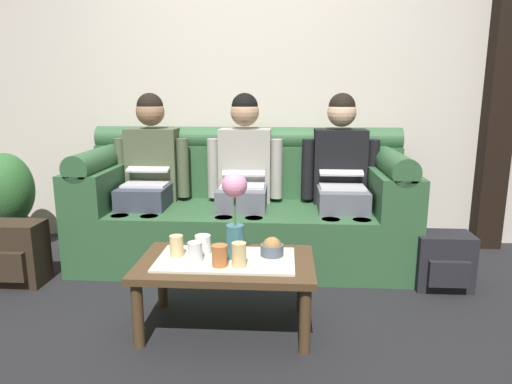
# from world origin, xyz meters

# --- Properties ---
(ground_plane) EXTENTS (14.00, 14.00, 0.00)m
(ground_plane) POSITION_xyz_m (0.00, 0.00, 0.00)
(ground_plane) COLOR black
(back_wall_patterned) EXTENTS (6.00, 0.12, 2.90)m
(back_wall_patterned) POSITION_xyz_m (0.00, 1.70, 1.45)
(back_wall_patterned) COLOR beige
(back_wall_patterned) RESTS_ON ground_plane
(timber_pillar) EXTENTS (0.20, 0.20, 2.90)m
(timber_pillar) POSITION_xyz_m (1.93, 1.58, 1.45)
(timber_pillar) COLOR black
(timber_pillar) RESTS_ON ground_plane
(couch) EXTENTS (2.35, 0.88, 0.96)m
(couch) POSITION_xyz_m (0.00, 1.17, 0.37)
(couch) COLOR #2D5633
(couch) RESTS_ON ground_plane
(person_left) EXTENTS (0.56, 0.67, 1.22)m
(person_left) POSITION_xyz_m (-0.70, 1.17, 0.66)
(person_left) COLOR #383D4C
(person_left) RESTS_ON ground_plane
(person_middle) EXTENTS (0.56, 0.67, 1.22)m
(person_middle) POSITION_xyz_m (0.00, 1.17, 0.66)
(person_middle) COLOR #595B66
(person_middle) RESTS_ON ground_plane
(person_right) EXTENTS (0.56, 0.67, 1.22)m
(person_right) POSITION_xyz_m (0.70, 1.17, 0.66)
(person_right) COLOR #595B66
(person_right) RESTS_ON ground_plane
(coffee_table) EXTENTS (0.91, 0.55, 0.39)m
(coffee_table) POSITION_xyz_m (0.00, 0.12, 0.33)
(coffee_table) COLOR #47331E
(coffee_table) RESTS_ON ground_plane
(flower_vase) EXTENTS (0.13, 0.13, 0.45)m
(flower_vase) POSITION_xyz_m (0.05, 0.14, 0.65)
(flower_vase) COLOR #336672
(flower_vase) RESTS_ON coffee_table
(snack_bowl) EXTENTS (0.12, 0.12, 0.10)m
(snack_bowl) POSITION_xyz_m (0.24, 0.18, 0.43)
(snack_bowl) COLOR #4C5666
(snack_bowl) RESTS_ON coffee_table
(cup_near_left) EXTENTS (0.07, 0.07, 0.10)m
(cup_near_left) POSITION_xyz_m (-0.15, 0.07, 0.44)
(cup_near_left) COLOR silver
(cup_near_left) RESTS_ON coffee_table
(cup_near_right) EXTENTS (0.07, 0.07, 0.12)m
(cup_near_right) POSITION_xyz_m (0.08, 0.02, 0.45)
(cup_near_right) COLOR #DBB77A
(cup_near_right) RESTS_ON coffee_table
(cup_far_center) EXTENTS (0.07, 0.07, 0.11)m
(cup_far_center) POSITION_xyz_m (-0.26, 0.14, 0.44)
(cup_far_center) COLOR #DBB77A
(cup_far_center) RESTS_ON coffee_table
(cup_far_left) EXTENTS (0.08, 0.08, 0.10)m
(cup_far_left) POSITION_xyz_m (-0.13, 0.19, 0.43)
(cup_far_left) COLOR white
(cup_far_left) RESTS_ON coffee_table
(cup_far_right) EXTENTS (0.08, 0.08, 0.11)m
(cup_far_right) POSITION_xyz_m (-0.02, 0.01, 0.44)
(cup_far_right) COLOR #B26633
(cup_far_right) RESTS_ON coffee_table
(backpack_right) EXTENTS (0.35, 0.28, 0.36)m
(backpack_right) POSITION_xyz_m (1.31, 0.71, 0.18)
(backpack_right) COLOR black
(backpack_right) RESTS_ON ground_plane
(backpack_left) EXTENTS (0.33, 0.27, 0.41)m
(backpack_left) POSITION_xyz_m (-1.42, 0.58, 0.20)
(backpack_left) COLOR #2D2319
(backpack_left) RESTS_ON ground_plane
(potted_plant) EXTENTS (0.40, 0.40, 0.78)m
(potted_plant) POSITION_xyz_m (-1.82, 1.17, 0.43)
(potted_plant) COLOR brown
(potted_plant) RESTS_ON ground_plane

